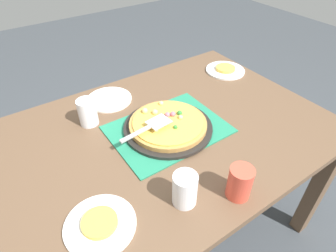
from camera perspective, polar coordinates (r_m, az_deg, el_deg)
ground_plane at (r=1.79m, az=0.00°, el=-19.49°), size 8.00×8.00×0.00m
dining_table at (r=1.29m, az=0.00°, el=-4.47°), size 1.40×1.00×0.75m
placemat at (r=1.21m, az=0.00°, el=-0.62°), size 0.48×0.36×0.01m
pizza_pan at (r=1.20m, az=0.00°, el=-0.26°), size 0.38×0.38×0.01m
pizza at (r=1.19m, az=-0.06°, el=0.55°), size 0.33×0.33×0.05m
plate_near_left at (r=0.93m, az=-13.54°, el=-18.87°), size 0.22×0.22×0.01m
plate_far_right at (r=1.68m, az=11.50°, el=10.98°), size 0.22×0.22×0.01m
plate_side at (r=1.42m, az=-11.82°, el=5.30°), size 0.22×0.22×0.01m
served_slice_left at (r=0.92m, az=-13.67°, el=-18.43°), size 0.11×0.11×0.02m
served_slice_right at (r=1.68m, az=11.55°, el=11.37°), size 0.11×0.11×0.02m
cup_near at (r=0.91m, az=3.42°, el=-12.67°), size 0.08×0.08×0.12m
cup_far at (r=1.26m, az=-15.96°, el=2.71°), size 0.08×0.08×0.12m
cup_corner at (r=0.96m, az=14.45°, el=-10.94°), size 0.08×0.08×0.12m
pizza_server at (r=1.12m, az=-3.78°, el=-0.14°), size 0.23×0.08×0.01m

